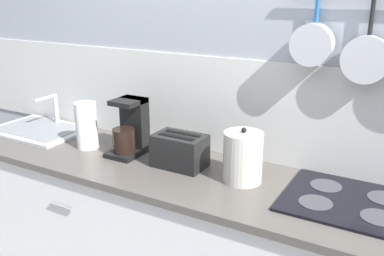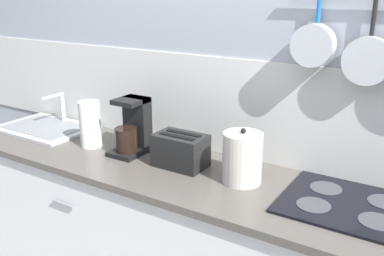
% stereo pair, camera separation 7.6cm
% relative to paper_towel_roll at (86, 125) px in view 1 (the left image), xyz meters
% --- Properties ---
extents(wall_back, '(7.20, 0.16, 2.60)m').
position_rel_paper_towel_roll_xyz_m(wall_back, '(0.93, 0.32, 0.24)').
color(wall_back, '#999EA8').
rests_on(wall_back, ground_plane).
extents(countertop, '(3.39, 0.60, 0.03)m').
position_rel_paper_towel_roll_xyz_m(countertop, '(0.92, -0.02, -0.14)').
color(countertop, '#4C4742').
rests_on(countertop, cabinet_base).
extents(sink_basin, '(0.56, 0.39, 0.20)m').
position_rel_paper_towel_roll_xyz_m(sink_basin, '(-0.45, 0.07, -0.11)').
color(sink_basin, '#B7BABF').
rests_on(sink_basin, countertop).
extents(paper_towel_roll, '(0.11, 0.11, 0.25)m').
position_rel_paper_towel_roll_xyz_m(paper_towel_roll, '(0.00, 0.00, 0.00)').
color(paper_towel_roll, white).
rests_on(paper_towel_roll, countertop).
extents(coffee_maker, '(0.16, 0.21, 0.29)m').
position_rel_paper_towel_roll_xyz_m(coffee_maker, '(0.25, 0.06, -0.00)').
color(coffee_maker, black).
rests_on(coffee_maker, countertop).
extents(toaster, '(0.27, 0.16, 0.16)m').
position_rel_paper_towel_roll_xyz_m(toaster, '(0.57, 0.03, -0.05)').
color(toaster, black).
rests_on(toaster, countertop).
extents(kettle, '(0.18, 0.18, 0.25)m').
position_rel_paper_towel_roll_xyz_m(kettle, '(0.90, 0.03, -0.01)').
color(kettle, beige).
rests_on(kettle, countertop).
extents(cooktop, '(0.52, 0.44, 0.01)m').
position_rel_paper_towel_roll_xyz_m(cooktop, '(1.37, 0.05, -0.12)').
color(cooktop, black).
rests_on(cooktop, countertop).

